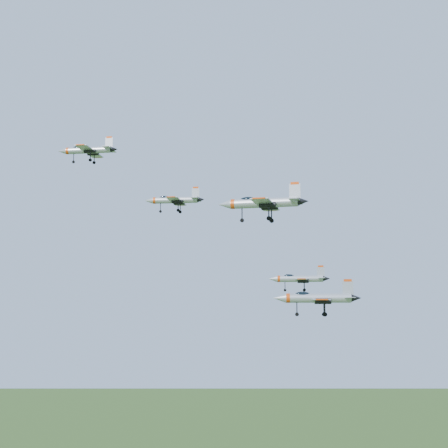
{
  "coord_description": "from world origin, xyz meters",
  "views": [
    {
      "loc": [
        -3.66,
        -103.85,
        128.33
      ],
      "look_at": [
        -2.37,
        -1.25,
        142.16
      ],
      "focal_mm": 50.0,
      "sensor_mm": 36.0,
      "label": 1
    }
  ],
  "objects": [
    {
      "name": "jet_lead",
      "position": [
        -27.71,
        9.08,
        157.35
      ],
      "size": [
        11.63,
        9.72,
        3.11
      ],
      "rotation": [
        0.0,
        0.0,
        -0.15
      ],
      "color": "#A4A9B0"
    },
    {
      "name": "jet_left_high",
      "position": [
        -11.05,
        2.31,
        146.82
      ],
      "size": [
        10.6,
        8.85,
        2.84
      ],
      "rotation": [
        0.0,
        0.0,
        -0.14
      ],
      "color": "#A4A9B0"
    },
    {
      "name": "jet_right_high",
      "position": [
        2.86,
        -15.26,
        143.38
      ],
      "size": [
        13.19,
        11.16,
        3.56
      ],
      "rotation": [
        0.0,
        0.0,
        -0.25
      ],
      "color": "#A4A9B0"
    },
    {
      "name": "jet_left_low",
      "position": [
        11.24,
        9.26,
        133.61
      ],
      "size": [
        11.19,
        9.31,
        2.99
      ],
      "rotation": [
        0.0,
        0.0,
        -0.12
      ],
      "color": "#A4A9B0"
    },
    {
      "name": "jet_right_low",
      "position": [
        11.07,
        -11.39,
        129.8
      ],
      "size": [
        12.98,
        10.79,
        3.47
      ],
      "rotation": [
        0.0,
        0.0,
        -0.11
      ],
      "color": "#A4A9B0"
    }
  ]
}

